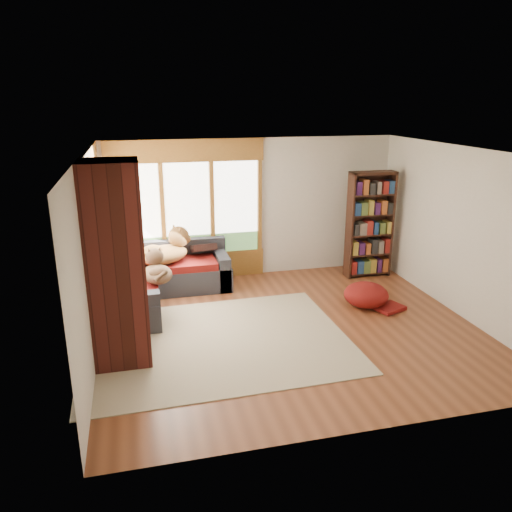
{
  "coord_description": "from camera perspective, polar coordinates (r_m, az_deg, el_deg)",
  "views": [
    {
      "loc": [
        -2.11,
        -6.46,
        3.3
      ],
      "look_at": [
        -0.36,
        0.68,
        0.95
      ],
      "focal_mm": 35.0,
      "sensor_mm": 36.0,
      "label": 1
    }
  ],
  "objects": [
    {
      "name": "roller_blind",
      "position": [
        8.65,
        -17.5,
        6.59
      ],
      "size": [
        0.03,
        0.72,
        0.9
      ],
      "primitive_type": "cube",
      "color": "#6A8059",
      "rests_on": "wall_left"
    },
    {
      "name": "wall_right",
      "position": [
        8.33,
        22.48,
        2.46
      ],
      "size": [
        0.04,
        5.0,
        2.6
      ],
      "primitive_type": "cube",
      "color": "silver",
      "rests_on": "ground"
    },
    {
      "name": "wall_front",
      "position": [
        4.91,
        13.09,
        -6.78
      ],
      "size": [
        5.5,
        0.04,
        2.6
      ],
      "primitive_type": "cube",
      "color": "silver",
      "rests_on": "ground"
    },
    {
      "name": "pouf",
      "position": [
        8.41,
        12.47,
        -4.27
      ],
      "size": [
        0.88,
        0.88,
        0.39
      ],
      "primitive_type": "ellipsoid",
      "rotation": [
        0.0,
        0.0,
        0.24
      ],
      "color": "maroon",
      "rests_on": "area_rug"
    },
    {
      "name": "sectional_sofa",
      "position": [
        8.69,
        -11.9,
        -2.84
      ],
      "size": [
        2.2,
        2.2,
        0.8
      ],
      "rotation": [
        0.0,
        0.0,
        0.08
      ],
      "color": "#28292D",
      "rests_on": "ground"
    },
    {
      "name": "bookshelf",
      "position": [
        9.64,
        12.88,
        3.49
      ],
      "size": [
        0.86,
        0.29,
        2.01
      ],
      "color": "#351B11",
      "rests_on": "ground"
    },
    {
      "name": "brick_chimney",
      "position": [
        6.44,
        -15.66,
        -1.05
      ],
      "size": [
        0.7,
        0.7,
        2.6
      ],
      "primitive_type": "cube",
      "color": "#471914",
      "rests_on": "ground"
    },
    {
      "name": "windows_left",
      "position": [
        7.93,
        -17.76,
        2.63
      ],
      "size": [
        0.1,
        2.62,
        1.9
      ],
      "color": "#915F24",
      "rests_on": "wall_left"
    },
    {
      "name": "floor",
      "position": [
        7.56,
        3.92,
        -8.22
      ],
      "size": [
        5.5,
        5.5,
        0.0
      ],
      "primitive_type": "plane",
      "color": "brown",
      "rests_on": "ground"
    },
    {
      "name": "dog_brindle",
      "position": [
        7.94,
        -11.28,
        -1.45
      ],
      "size": [
        0.5,
        0.77,
        0.41
      ],
      "rotation": [
        0.0,
        0.0,
        1.64
      ],
      "color": "#3A2618",
      "rests_on": "sectional_sofa"
    },
    {
      "name": "throw_pillows",
      "position": [
        8.69,
        -11.88,
        0.36
      ],
      "size": [
        1.98,
        1.68,
        0.45
      ],
      "color": "black",
      "rests_on": "sectional_sofa"
    },
    {
      "name": "wall_back",
      "position": [
        9.42,
        -0.51,
        5.46
      ],
      "size": [
        5.5,
        0.04,
        2.6
      ],
      "primitive_type": "cube",
      "color": "silver",
      "rests_on": "ground"
    },
    {
      "name": "dog_tan",
      "position": [
        8.74,
        -10.16,
        0.83
      ],
      "size": [
        1.08,
        0.94,
        0.53
      ],
      "rotation": [
        0.0,
        0.0,
        0.48
      ],
      "color": "brown",
      "rests_on": "sectional_sofa"
    },
    {
      "name": "windows_back",
      "position": [
        9.19,
        -7.8,
        5.3
      ],
      "size": [
        2.82,
        0.1,
        1.9
      ],
      "color": "#915F24",
      "rests_on": "wall_back"
    },
    {
      "name": "area_rug",
      "position": [
        7.16,
        -4.56,
        -9.73
      ],
      "size": [
        3.75,
        2.9,
        0.01
      ],
      "primitive_type": "cube",
      "rotation": [
        0.0,
        0.0,
        0.02
      ],
      "color": "beige",
      "rests_on": "ground"
    },
    {
      "name": "wall_left",
      "position": [
        6.79,
        -18.54,
        -0.34
      ],
      "size": [
        0.04,
        5.0,
        2.6
      ],
      "primitive_type": "cube",
      "color": "silver",
      "rests_on": "ground"
    },
    {
      "name": "ceiling",
      "position": [
        6.83,
        4.38,
        11.8
      ],
      "size": [
        5.5,
        5.5,
        0.0
      ],
      "primitive_type": "plane",
      "color": "white"
    }
  ]
}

